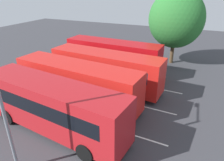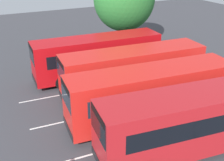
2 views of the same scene
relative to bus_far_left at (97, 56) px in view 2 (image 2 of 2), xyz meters
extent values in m
plane|color=#38383D|center=(-0.53, 5.54, -1.85)|extent=(69.95, 69.95, 0.00)
cube|color=#B70C11|center=(-0.03, 0.00, 0.01)|extent=(10.33, 2.94, 2.97)
cube|color=black|center=(5.03, -0.27, 0.81)|extent=(0.23, 2.10, 1.25)
cube|color=black|center=(0.03, 1.16, 0.37)|extent=(8.57, 0.55, 0.95)
cube|color=black|center=(-0.09, -1.16, 0.37)|extent=(8.57, 0.55, 0.95)
cube|color=black|center=(5.05, -0.27, 1.32)|extent=(0.20, 1.91, 0.32)
cube|color=black|center=(5.06, -0.27, -1.25)|extent=(0.22, 2.20, 0.36)
cylinder|color=black|center=(3.29, 0.96, -1.31)|extent=(1.09, 0.34, 1.08)
cylinder|color=black|center=(3.17, -1.31, -1.31)|extent=(1.09, 0.34, 1.08)
cylinder|color=black|center=(-3.23, 1.31, -1.31)|extent=(1.09, 0.34, 1.08)
cylinder|color=black|center=(-3.36, -0.95, -1.31)|extent=(1.09, 0.34, 1.08)
cube|color=red|center=(-1.04, 3.95, 0.01)|extent=(10.36, 3.13, 2.97)
cube|color=#19232D|center=(4.02, 3.58, 0.81)|extent=(0.27, 2.10, 1.25)
cube|color=#19232D|center=(-0.95, 5.11, 0.37)|extent=(8.56, 0.71, 0.95)
cube|color=#19232D|center=(-1.12, 2.79, 0.37)|extent=(8.56, 0.71, 0.95)
cube|color=black|center=(4.04, 3.58, 1.32)|extent=(0.24, 1.91, 0.32)
cube|color=black|center=(4.05, 3.58, -1.25)|extent=(0.26, 2.20, 0.36)
cylinder|color=black|center=(2.31, 4.84, -1.31)|extent=(1.09, 0.36, 1.08)
cylinder|color=black|center=(2.14, 2.58, -1.31)|extent=(1.09, 0.36, 1.08)
cylinder|color=black|center=(-4.21, 5.32, -1.31)|extent=(1.09, 0.36, 1.08)
cylinder|color=black|center=(-4.38, 3.06, -1.31)|extent=(1.09, 0.36, 1.08)
cube|color=red|center=(-0.27, 7.42, 0.01)|extent=(10.39, 3.33, 2.97)
cube|color=#19232D|center=(4.78, 6.95, 0.81)|extent=(0.31, 2.10, 1.25)
cube|color=#19232D|center=(-0.16, 8.58, 0.37)|extent=(8.55, 0.88, 0.95)
cube|color=#19232D|center=(-0.38, 6.26, 0.37)|extent=(8.55, 0.88, 0.95)
cube|color=black|center=(4.80, 6.95, 1.32)|extent=(0.28, 1.91, 0.32)
cube|color=black|center=(4.81, 6.95, -1.25)|extent=(0.30, 2.20, 0.36)
cylinder|color=black|center=(3.09, 8.25, -1.31)|extent=(1.10, 0.38, 1.08)
cylinder|color=black|center=(2.88, 5.99, -1.31)|extent=(1.10, 0.38, 1.08)
cylinder|color=black|center=(-3.42, 8.85, -1.31)|extent=(1.10, 0.38, 1.08)
cylinder|color=black|center=(-3.63, 6.60, -1.31)|extent=(1.10, 0.38, 1.08)
cube|color=#AD191E|center=(-0.65, 10.82, 0.01)|extent=(10.42, 3.55, 2.97)
cube|color=black|center=(4.39, 10.23, 0.81)|extent=(0.36, 2.10, 1.25)
cube|color=black|center=(-0.51, 11.97, 0.37)|extent=(8.53, 1.07, 0.95)
cube|color=black|center=(-0.78, 9.66, 0.37)|extent=(8.53, 1.07, 0.95)
cube|color=black|center=(4.41, 10.23, 1.32)|extent=(0.32, 1.91, 0.32)
cylinder|color=black|center=(2.47, 9.31, -1.31)|extent=(1.10, 0.40, 1.08)
cylinder|color=#4C3823|center=(-5.43, -5.52, -0.41)|extent=(0.44, 0.44, 2.88)
cube|color=silver|center=(-0.53, 2.00, -1.85)|extent=(14.35, 0.81, 0.01)
cube|color=silver|center=(-0.53, 5.54, -1.85)|extent=(14.35, 0.81, 0.01)
cube|color=silver|center=(-0.53, 9.08, -1.85)|extent=(14.35, 0.81, 0.01)
camera|label=1|loc=(-8.43, 19.35, 6.76)|focal=32.91mm
camera|label=2|loc=(8.45, 19.70, 7.70)|focal=45.41mm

